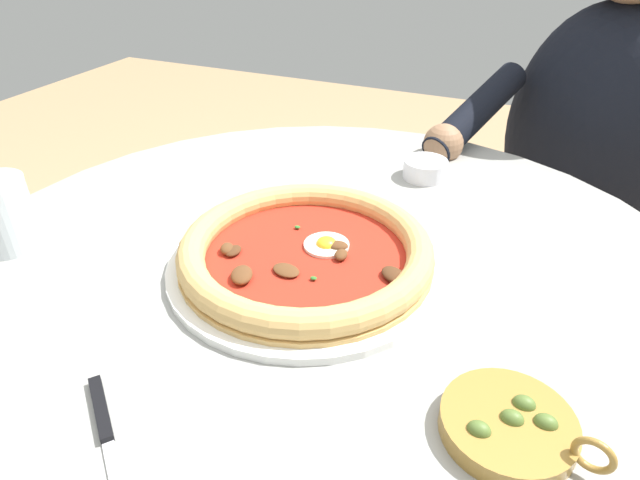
{
  "coord_description": "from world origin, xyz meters",
  "views": [
    {
      "loc": [
        0.22,
        -0.5,
        1.1
      ],
      "look_at": [
        -0.01,
        0.01,
        0.75
      ],
      "focal_mm": 30.5,
      "sensor_mm": 36.0,
      "label": 1
    }
  ],
  "objects": [
    {
      "name": "dining_table",
      "position": [
        0.0,
        0.0,
        0.57
      ],
      "size": [
        0.97,
        0.97,
        0.72
      ],
      "color": "#999993",
      "rests_on": "ground"
    },
    {
      "name": "pizza_on_plate",
      "position": [
        -0.02,
        -0.01,
        0.74
      ],
      "size": [
        0.34,
        0.34,
        0.04
      ],
      "color": "white",
      "rests_on": "dining_table"
    },
    {
      "name": "water_glass",
      "position": [
        -0.39,
        -0.12,
        0.76
      ],
      "size": [
        0.07,
        0.07,
        0.09
      ],
      "color": "silver",
      "rests_on": "dining_table"
    },
    {
      "name": "steak_knife",
      "position": [
        -0.07,
        -0.3,
        0.72
      ],
      "size": [
        0.16,
        0.13,
        0.01
      ],
      "color": "silver",
      "rests_on": "dining_table"
    },
    {
      "name": "ramekin_capers",
      "position": [
        0.05,
        0.3,
        0.73
      ],
      "size": [
        0.07,
        0.07,
        0.03
      ],
      "color": "white",
      "rests_on": "dining_table"
    },
    {
      "name": "olive_pan",
      "position": [
        0.24,
        -0.16,
        0.73
      ],
      "size": [
        0.14,
        0.11,
        0.04
      ],
      "color": "olive",
      "rests_on": "dining_table"
    },
    {
      "name": "diner_person",
      "position": [
        0.3,
        0.63,
        0.49
      ],
      "size": [
        0.49,
        0.47,
        1.12
      ],
      "color": "#282833",
      "rests_on": "ground"
    },
    {
      "name": "cafe_chair_diner",
      "position": [
        0.36,
        0.75,
        0.5
      ],
      "size": [
        0.51,
        0.51,
        0.82
      ],
      "color": "#957050",
      "rests_on": "ground"
    }
  ]
}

